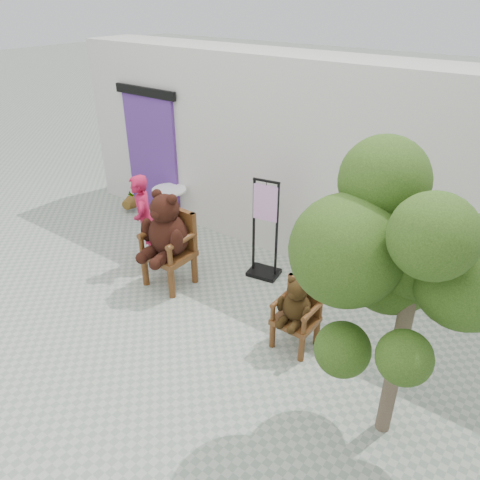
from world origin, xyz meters
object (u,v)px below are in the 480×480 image
at_px(chair_small, 297,308).
at_px(tree, 405,256).
at_px(cafe_table, 170,203).
at_px(stool_bucket, 377,258).
at_px(person, 147,222).
at_px(display_stand, 265,240).
at_px(chair_big, 167,234).

relative_size(chair_small, tree, 0.33).
bearing_deg(chair_small, tree, -22.28).
xyz_separation_m(cafe_table, stool_bucket, (3.81, 0.04, 0.20)).
distance_m(person, tree, 4.24).
bearing_deg(cafe_table, person, -59.77).
bearing_deg(tree, display_stand, 146.81).
xyz_separation_m(display_stand, stool_bucket, (1.54, 0.40, 0.06)).
height_order(chair_big, display_stand, display_stand).
xyz_separation_m(chair_small, tree, (1.22, -0.50, 1.37)).
bearing_deg(stool_bucket, chair_small, -103.72).
bearing_deg(stool_bucket, tree, -66.40).
bearing_deg(chair_big, cafe_table, 133.88).
height_order(chair_big, tree, tree).
bearing_deg(chair_small, cafe_table, 157.47).
bearing_deg(tree, stool_bucket, 113.60).
bearing_deg(person, display_stand, 75.89).
xyz_separation_m(chair_small, stool_bucket, (0.36, 1.47, 0.10)).
distance_m(stool_bucket, tree, 2.49).
bearing_deg(display_stand, chair_small, -52.03).
distance_m(chair_big, tree, 3.58).
height_order(chair_big, stool_bucket, stool_bucket).
bearing_deg(cafe_table, chair_big, -46.12).
relative_size(person, stool_bucket, 1.00).
relative_size(chair_small, person, 0.65).
bearing_deg(chair_big, stool_bucket, 29.19).
relative_size(person, display_stand, 0.96).
relative_size(stool_bucket, tree, 0.52).
bearing_deg(chair_small, person, 174.20).
xyz_separation_m(chair_small, person, (-2.78, 0.28, 0.18)).
height_order(cafe_table, tree, tree).
relative_size(chair_big, chair_small, 1.52).
bearing_deg(tree, cafe_table, 157.54).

